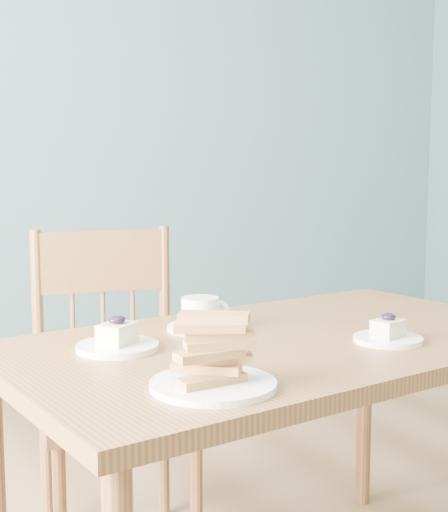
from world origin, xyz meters
The scene contains 7 objects.
room centered at (0.00, 0.00, 1.35)m, with size 5.01×5.01×2.71m.
dining_table centered at (-0.39, 0.03, 0.60)m, with size 1.31×0.83×0.67m.
dining_chair centered at (-0.63, 0.51, 0.45)m, with size 0.46×0.44×0.88m.
cheesecake_plate_near centered at (-0.22, -0.12, 0.68)m, with size 0.15×0.15×0.06m.
cheesecake_plate_far centered at (-0.76, 0.10, 0.69)m, with size 0.17×0.17×0.07m.
coffee_cup centered at (-0.53, 0.18, 0.70)m, with size 0.15×0.15×0.08m.
biscotti_plate centered at (-0.71, -0.22, 0.71)m, with size 0.22×0.22×0.13m.
Camera 1 is at (-1.27, -1.27, 1.04)m, focal length 50.00 mm.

